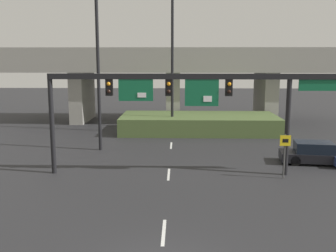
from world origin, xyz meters
name	(u,v)px	position (x,y,z in m)	size (l,w,h in m)	color
lane_markings	(170,158)	(0.00, 14.77, 0.00)	(0.14, 41.69, 0.01)	silver
signal_gantry	(193,92)	(1.36, 10.95, 4.87)	(17.86, 0.44, 5.92)	black
speed_limit_sign	(285,150)	(6.57, 10.19, 1.67)	(0.60, 0.11, 2.57)	#4C4C4C
highway_light_pole_near	(172,48)	(0.00, 23.74, 7.66)	(0.70, 0.36, 14.57)	black
highway_light_pole_far	(98,55)	(-5.28, 17.07, 6.99)	(0.70, 0.36, 13.22)	black
overpass_bridge	(173,72)	(0.00, 31.16, 5.36)	(35.26, 7.84, 7.86)	gray
grass_embankment	(199,123)	(2.48, 24.69, 0.79)	(14.39, 6.23, 1.57)	#4C6033
parked_sedan_near_right	(315,153)	(9.50, 13.61, 0.66)	(4.76, 2.44, 1.42)	black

